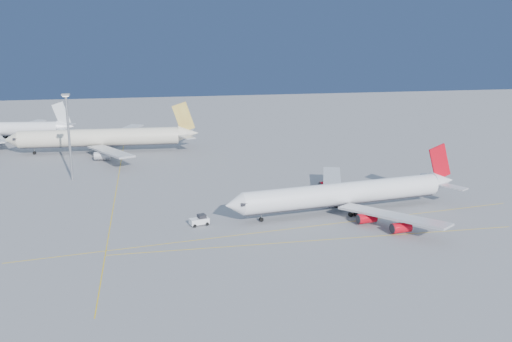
% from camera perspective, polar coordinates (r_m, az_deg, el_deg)
% --- Properties ---
extents(ground, '(500.00, 500.00, 0.00)m').
position_cam_1_polar(ground, '(135.57, 2.70, -4.95)').
color(ground, slate).
rests_on(ground, ground).
extents(taxiway_lines, '(118.86, 140.00, 0.02)m').
position_cam_1_polar(taxiway_lines, '(139.01, -3.84, -4.47)').
color(taxiway_lines, gold).
rests_on(taxiway_lines, ground).
extents(airliner_virgin, '(62.57, 55.71, 15.46)m').
position_cam_1_polar(airliner_virgin, '(142.14, 9.16, -2.24)').
color(airliner_virgin, white).
rests_on(airliner_virgin, ground).
extents(airliner_etihad, '(68.90, 63.67, 17.99)m').
position_cam_1_polar(airliner_etihad, '(213.93, -14.95, 3.25)').
color(airliner_etihad, beige).
rests_on(airliner_etihad, ground).
extents(airliner_third, '(57.66, 52.82, 15.47)m').
position_cam_1_polar(airliner_third, '(250.62, -24.09, 3.87)').
color(airliner_third, white).
rests_on(airliner_third, ground).
extents(pushback_tug, '(4.79, 3.62, 2.45)m').
position_cam_1_polar(pushback_tug, '(132.71, -5.65, -4.92)').
color(pushback_tug, white).
rests_on(pushback_tug, ground).
extents(light_mast, '(2.23, 2.23, 25.78)m').
position_cam_1_polar(light_mast, '(175.61, -18.24, 3.92)').
color(light_mast, gray).
rests_on(light_mast, ground).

